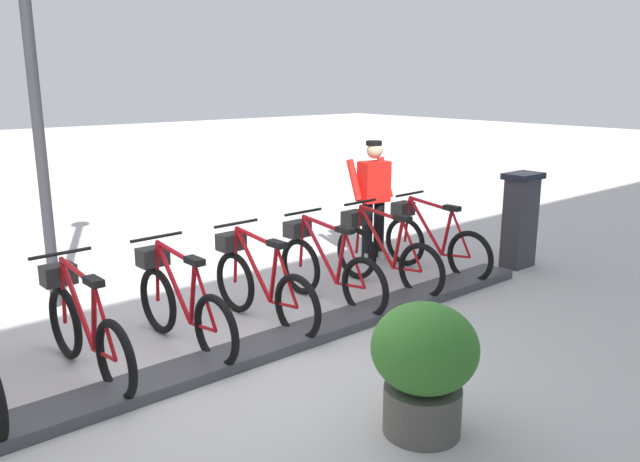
{
  "coord_description": "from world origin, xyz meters",
  "views": [
    {
      "loc": [
        -4.48,
        2.8,
        2.48
      ],
      "look_at": [
        0.5,
        -1.41,
        0.9
      ],
      "focal_mm": 35.27,
      "sensor_mm": 36.0,
      "label": 1
    }
  ],
  "objects_px": {
    "bike_docked_4": "(180,303)",
    "worker_near_rack": "(373,195)",
    "payment_kiosk": "(520,218)",
    "bike_docked_3": "(260,284)",
    "lamp_post": "(30,47)",
    "planter_bush": "(424,362)",
    "bike_docked_2": "(326,267)",
    "bike_docked_5": "(84,327)",
    "bike_docked_1": "(383,253)",
    "bike_docked_0": "(432,241)"
  },
  "relations": [
    {
      "from": "bike_docked_3",
      "to": "planter_bush",
      "type": "bearing_deg",
      "value": 172.84
    },
    {
      "from": "bike_docked_2",
      "to": "bike_docked_3",
      "type": "relative_size",
      "value": 1.0
    },
    {
      "from": "bike_docked_0",
      "to": "planter_bush",
      "type": "xyz_separation_m",
      "value": [
        -2.47,
        3.03,
        0.11
      ]
    },
    {
      "from": "bike_docked_2",
      "to": "payment_kiosk",
      "type": "bearing_deg",
      "value": -101.03
    },
    {
      "from": "worker_near_rack",
      "to": "planter_bush",
      "type": "xyz_separation_m",
      "value": [
        -3.45,
        2.93,
        -0.37
      ]
    },
    {
      "from": "bike_docked_0",
      "to": "bike_docked_1",
      "type": "bearing_deg",
      "value": 90.0
    },
    {
      "from": "bike_docked_1",
      "to": "bike_docked_5",
      "type": "relative_size",
      "value": 1.0
    },
    {
      "from": "bike_docked_0",
      "to": "bike_docked_3",
      "type": "xyz_separation_m",
      "value": [
        0.0,
        2.72,
        0.0
      ]
    },
    {
      "from": "bike_docked_3",
      "to": "worker_near_rack",
      "type": "distance_m",
      "value": 2.84
    },
    {
      "from": "bike_docked_2",
      "to": "planter_bush",
      "type": "distance_m",
      "value": 2.75
    },
    {
      "from": "bike_docked_3",
      "to": "bike_docked_5",
      "type": "height_order",
      "value": "same"
    },
    {
      "from": "payment_kiosk",
      "to": "bike_docked_4",
      "type": "bearing_deg",
      "value": 83.13
    },
    {
      "from": "bike_docked_5",
      "to": "bike_docked_4",
      "type": "bearing_deg",
      "value": -90.0
    },
    {
      "from": "bike_docked_5",
      "to": "lamp_post",
      "type": "distance_m",
      "value": 3.06
    },
    {
      "from": "lamp_post",
      "to": "planter_bush",
      "type": "bearing_deg",
      "value": -165.25
    },
    {
      "from": "planter_bush",
      "to": "payment_kiosk",
      "type": "bearing_deg",
      "value": -65.45
    },
    {
      "from": "bike_docked_1",
      "to": "bike_docked_3",
      "type": "xyz_separation_m",
      "value": [
        0.0,
        1.81,
        0.0
      ]
    },
    {
      "from": "bike_docked_1",
      "to": "planter_bush",
      "type": "distance_m",
      "value": 3.26
    },
    {
      "from": "bike_docked_2",
      "to": "worker_near_rack",
      "type": "relative_size",
      "value": 1.04
    },
    {
      "from": "bike_docked_1",
      "to": "bike_docked_4",
      "type": "height_order",
      "value": "same"
    },
    {
      "from": "bike_docked_3",
      "to": "bike_docked_4",
      "type": "relative_size",
      "value": 1.0
    },
    {
      "from": "lamp_post",
      "to": "planter_bush",
      "type": "xyz_separation_m",
      "value": [
        -4.37,
        -1.15,
        -2.26
      ]
    },
    {
      "from": "bike_docked_4",
      "to": "worker_near_rack",
      "type": "bearing_deg",
      "value": -74.37
    },
    {
      "from": "payment_kiosk",
      "to": "bike_docked_0",
      "type": "distance_m",
      "value": 1.28
    },
    {
      "from": "bike_docked_2",
      "to": "lamp_post",
      "type": "distance_m",
      "value": 3.86
    },
    {
      "from": "bike_docked_0",
      "to": "bike_docked_4",
      "type": "bearing_deg",
      "value": 90.0
    },
    {
      "from": "payment_kiosk",
      "to": "bike_docked_5",
      "type": "bearing_deg",
      "value": 84.23
    },
    {
      "from": "bike_docked_0",
      "to": "planter_bush",
      "type": "height_order",
      "value": "bike_docked_0"
    },
    {
      "from": "payment_kiosk",
      "to": "bike_docked_3",
      "type": "distance_m",
      "value": 3.89
    },
    {
      "from": "bike_docked_2",
      "to": "worker_near_rack",
      "type": "bearing_deg",
      "value": -60.08
    },
    {
      "from": "lamp_post",
      "to": "bike_docked_3",
      "type": "bearing_deg",
      "value": -142.54
    },
    {
      "from": "bike_docked_2",
      "to": "lamp_post",
      "type": "xyz_separation_m",
      "value": [
        1.91,
        2.37,
        2.37
      ]
    },
    {
      "from": "bike_docked_4",
      "to": "bike_docked_5",
      "type": "relative_size",
      "value": 1.0
    },
    {
      "from": "bike_docked_1",
      "to": "bike_docked_3",
      "type": "relative_size",
      "value": 1.0
    },
    {
      "from": "bike_docked_2",
      "to": "planter_bush",
      "type": "height_order",
      "value": "bike_docked_2"
    },
    {
      "from": "bike_docked_4",
      "to": "planter_bush",
      "type": "xyz_separation_m",
      "value": [
        -2.47,
        -0.6,
        0.11
      ]
    },
    {
      "from": "worker_near_rack",
      "to": "lamp_post",
      "type": "relative_size",
      "value": 0.38
    },
    {
      "from": "planter_bush",
      "to": "bike_docked_3",
      "type": "bearing_deg",
      "value": -7.16
    },
    {
      "from": "bike_docked_4",
      "to": "bike_docked_1",
      "type": "bearing_deg",
      "value": -90.0
    },
    {
      "from": "bike_docked_5",
      "to": "lamp_post",
      "type": "height_order",
      "value": "lamp_post"
    },
    {
      "from": "worker_near_rack",
      "to": "bike_docked_4",
      "type": "bearing_deg",
      "value": 105.63
    },
    {
      "from": "bike_docked_4",
      "to": "worker_near_rack",
      "type": "xyz_separation_m",
      "value": [
        0.99,
        -3.53,
        0.48
      ]
    },
    {
      "from": "bike_docked_1",
      "to": "bike_docked_2",
      "type": "distance_m",
      "value": 0.91
    },
    {
      "from": "bike_docked_1",
      "to": "bike_docked_3",
      "type": "distance_m",
      "value": 1.81
    },
    {
      "from": "bike_docked_4",
      "to": "planter_bush",
      "type": "distance_m",
      "value": 2.54
    },
    {
      "from": "payment_kiosk",
      "to": "bike_docked_3",
      "type": "xyz_separation_m",
      "value": [
        0.57,
        3.84,
        -0.24
      ]
    },
    {
      "from": "bike_docked_2",
      "to": "worker_near_rack",
      "type": "distance_m",
      "value": 2.04
    },
    {
      "from": "payment_kiosk",
      "to": "lamp_post",
      "type": "xyz_separation_m",
      "value": [
        2.48,
        5.3,
        2.14
      ]
    },
    {
      "from": "bike_docked_2",
      "to": "bike_docked_0",
      "type": "bearing_deg",
      "value": -90.0
    },
    {
      "from": "bike_docked_0",
      "to": "bike_docked_5",
      "type": "xyz_separation_m",
      "value": [
        0.0,
        4.53,
        0.0
      ]
    }
  ]
}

